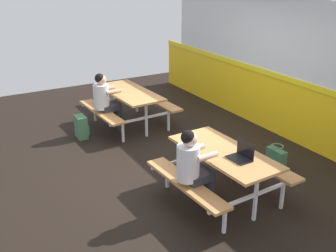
{
  "coord_description": "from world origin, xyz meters",
  "views": [
    {
      "loc": [
        5.59,
        -3.38,
        3.16
      ],
      "look_at": [
        0.0,
        -0.16,
        0.55
      ],
      "focal_mm": 43.52,
      "sensor_mm": 36.0,
      "label": 1
    }
  ],
  "objects_px": {
    "picnic_table_right": "(223,162)",
    "laptop_dark": "(241,156)",
    "picnic_table_left": "(130,99)",
    "backpack_dark": "(81,127)",
    "student_nearer": "(105,98)",
    "tote_bag_bright": "(276,159)",
    "student_further": "(193,164)"
  },
  "relations": [
    {
      "from": "picnic_table_right",
      "to": "tote_bag_bright",
      "type": "bearing_deg",
      "value": 101.12
    },
    {
      "from": "picnic_table_right",
      "to": "student_further",
      "type": "height_order",
      "value": "student_further"
    },
    {
      "from": "picnic_table_right",
      "to": "backpack_dark",
      "type": "bearing_deg",
      "value": -161.5
    },
    {
      "from": "picnic_table_right",
      "to": "tote_bag_bright",
      "type": "distance_m",
      "value": 1.35
    },
    {
      "from": "student_nearer",
      "to": "laptop_dark",
      "type": "relative_size",
      "value": 3.66
    },
    {
      "from": "backpack_dark",
      "to": "laptop_dark",
      "type": "bearing_deg",
      "value": 17.75
    },
    {
      "from": "student_further",
      "to": "backpack_dark",
      "type": "distance_m",
      "value": 3.23
    },
    {
      "from": "picnic_table_right",
      "to": "backpack_dark",
      "type": "height_order",
      "value": "picnic_table_right"
    },
    {
      "from": "student_nearer",
      "to": "backpack_dark",
      "type": "distance_m",
      "value": 0.72
    },
    {
      "from": "tote_bag_bright",
      "to": "laptop_dark",
      "type": "bearing_deg",
      "value": -65.76
    },
    {
      "from": "picnic_table_left",
      "to": "picnic_table_right",
      "type": "height_order",
      "value": "same"
    },
    {
      "from": "picnic_table_left",
      "to": "laptop_dark",
      "type": "relative_size",
      "value": 5.2
    },
    {
      "from": "picnic_table_right",
      "to": "backpack_dark",
      "type": "relative_size",
      "value": 3.9
    },
    {
      "from": "backpack_dark",
      "to": "tote_bag_bright",
      "type": "distance_m",
      "value": 3.66
    },
    {
      "from": "picnic_table_left",
      "to": "laptop_dark",
      "type": "xyz_separation_m",
      "value": [
        3.48,
        0.0,
        0.21
      ]
    },
    {
      "from": "student_nearer",
      "to": "student_further",
      "type": "height_order",
      "value": "same"
    },
    {
      "from": "picnic_table_right",
      "to": "backpack_dark",
      "type": "xyz_separation_m",
      "value": [
        -3.09,
        -1.03,
        -0.36
      ]
    },
    {
      "from": "picnic_table_left",
      "to": "backpack_dark",
      "type": "height_order",
      "value": "picnic_table_left"
    },
    {
      "from": "backpack_dark",
      "to": "picnic_table_right",
      "type": "bearing_deg",
      "value": 18.5
    },
    {
      "from": "picnic_table_right",
      "to": "laptop_dark",
      "type": "height_order",
      "value": "laptop_dark"
    },
    {
      "from": "picnic_table_right",
      "to": "student_nearer",
      "type": "height_order",
      "value": "student_nearer"
    },
    {
      "from": "tote_bag_bright",
      "to": "picnic_table_left",
      "type": "bearing_deg",
      "value": -157.33
    },
    {
      "from": "laptop_dark",
      "to": "picnic_table_right",
      "type": "bearing_deg",
      "value": -170.34
    },
    {
      "from": "picnic_table_left",
      "to": "backpack_dark",
      "type": "relative_size",
      "value": 3.9
    },
    {
      "from": "picnic_table_left",
      "to": "student_further",
      "type": "xyz_separation_m",
      "value": [
        3.25,
        -0.6,
        0.13
      ]
    },
    {
      "from": "laptop_dark",
      "to": "tote_bag_bright",
      "type": "relative_size",
      "value": 0.77
    },
    {
      "from": "laptop_dark",
      "to": "backpack_dark",
      "type": "xyz_separation_m",
      "value": [
        -3.39,
        -1.08,
        -0.57
      ]
    },
    {
      "from": "student_nearer",
      "to": "laptop_dark",
      "type": "bearing_deg",
      "value": 9.24
    },
    {
      "from": "backpack_dark",
      "to": "student_nearer",
      "type": "bearing_deg",
      "value": 93.36
    },
    {
      "from": "student_nearer",
      "to": "tote_bag_bright",
      "type": "relative_size",
      "value": 2.81
    },
    {
      "from": "laptop_dark",
      "to": "tote_bag_bright",
      "type": "bearing_deg",
      "value": 114.24
    },
    {
      "from": "laptop_dark",
      "to": "tote_bag_bright",
      "type": "distance_m",
      "value": 1.47
    }
  ]
}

